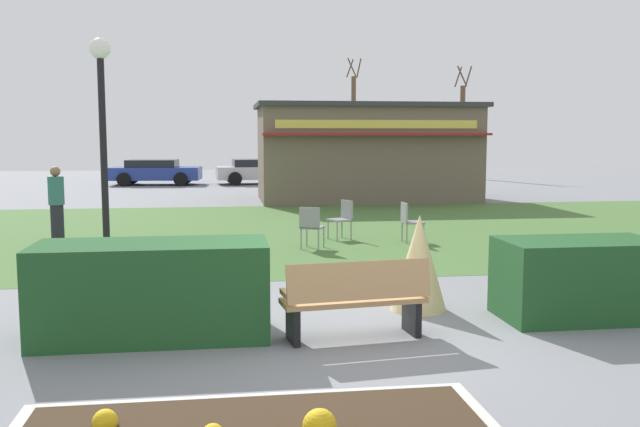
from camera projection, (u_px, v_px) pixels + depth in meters
ground_plane at (342, 336)px, 8.23m from camera, size 80.00×80.00×0.00m
lawn_patch at (280, 230)px, 17.26m from camera, size 36.00×12.00×0.01m
park_bench at (355, 299)px, 8.04m from camera, size 1.75×0.72×0.95m
hedge_left at (153, 290)px, 8.11m from camera, size 2.69×1.10×1.13m
hedge_right at (579, 279)px, 8.98m from camera, size 2.03×1.10×1.03m
ornamental_grass_behind_left at (217, 273)px, 9.48m from camera, size 0.65×0.65×1.00m
ornamental_grass_behind_right at (419, 262)px, 9.39m from camera, size 0.76×0.76×1.31m
lamppost_mid at (103, 125)px, 12.03m from camera, size 0.36×0.36×4.03m
trash_bin at (587, 273)px, 9.84m from camera, size 0.52×0.52×0.85m
food_kiosk at (366, 152)px, 25.20m from camera, size 7.98×4.36×3.49m
cafe_chair_west at (311, 224)px, 14.41m from camera, size 0.59×0.59×0.89m
cafe_chair_east at (409, 219)px, 15.30m from camera, size 0.45×0.45×0.89m
cafe_chair_center at (343, 216)px, 15.81m from camera, size 0.58×0.58×0.89m
person_strolling at (57, 204)px, 15.22m from camera, size 0.34×0.34×1.69m
parked_car_west_slot at (155, 171)px, 32.95m from camera, size 4.34×2.33×1.20m
parked_car_center_slot at (259, 171)px, 33.62m from camera, size 4.32×2.28×1.20m
tree_left_bg at (353, 123)px, 41.95m from camera, size 0.91×0.96×6.93m
tree_right_bg at (462, 129)px, 38.16m from camera, size 0.91×0.96×6.11m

